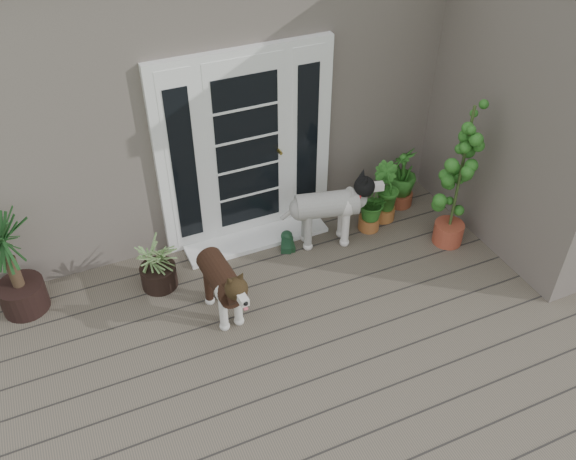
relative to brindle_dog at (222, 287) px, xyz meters
name	(u,v)px	position (x,y,z in m)	size (l,w,h in m)	color
deck	(358,368)	(0.90, -1.08, -0.41)	(6.20, 4.60, 0.12)	#6B5B4C
house_main	(202,43)	(0.90, 3.17, 1.08)	(7.40, 4.00, 3.10)	#665E54
house_wing	(564,106)	(3.80, 0.02, 1.08)	(1.60, 2.40, 3.10)	#665E54
door_unit	(246,148)	(0.70, 1.12, 0.73)	(1.90, 0.14, 2.15)	white
door_step	(256,238)	(0.70, 0.92, -0.32)	(1.60, 0.40, 0.05)	white
brindle_dog	(222,287)	(0.00, 0.00, 0.00)	(0.36, 0.83, 0.70)	#331D12
white_dog	(326,215)	(1.39, 0.58, 0.03)	(0.39, 0.90, 0.75)	silver
spider_plant	(156,261)	(-0.47, 0.64, -0.02)	(0.61, 0.61, 0.65)	#7D9B5F
yucca	(10,261)	(-1.76, 0.86, 0.26)	(0.84, 0.84, 1.22)	black
herb_a	(370,210)	(1.95, 0.59, -0.08)	(0.41, 0.41, 0.53)	#205317
herb_b	(385,200)	(2.20, 0.70, -0.09)	(0.34, 0.34, 0.51)	#275D1A
herb_c	(402,183)	(2.53, 0.87, -0.05)	(0.39, 0.39, 0.60)	#26651D
sapling	(460,177)	(2.64, 0.04, 0.52)	(0.51, 0.51, 1.73)	#1A5B1C
clog_left	(290,243)	(0.99, 0.67, -0.31)	(0.13, 0.28, 0.08)	#14331B
clog_right	(286,242)	(0.96, 0.69, -0.30)	(0.16, 0.33, 0.10)	#15361F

